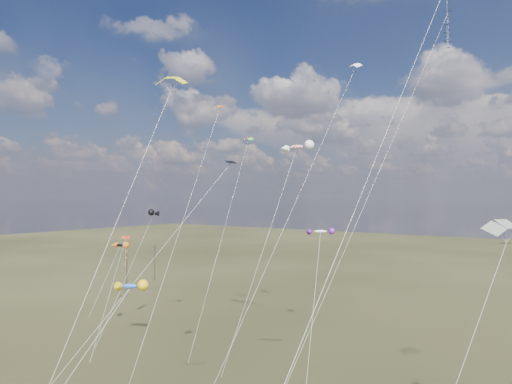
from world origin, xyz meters
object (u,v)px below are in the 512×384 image
Objects in this scene: utility_pole_near at (127,274)px; novelty_black_orange at (120,245)px; utility_pole_far at (155,262)px; parafoil_yellow at (170,79)px; diamond_black_high at (438,32)px.

novelty_black_orange is at bearing -47.25° from utility_pole_near.
novelty_black_orange is (5.30, -5.73, 6.20)m from utility_pole_near.
utility_pole_far is 0.27× the size of parafoil_yellow.
diamond_black_high is at bearing -7.90° from novelty_black_orange.
parafoil_yellow is 43.12m from novelty_black_orange.
novelty_black_orange is (13.30, -19.73, 6.20)m from utility_pole_far.
novelty_black_orange is (-53.15, 7.38, -22.63)m from diamond_black_high.
parafoil_yellow reaches higher than utility_pole_near.
utility_pole_far is at bearing 139.29° from parafoil_yellow.
parafoil_yellow is at bearing -31.38° from novelty_black_orange.
diamond_black_high reaches higher than novelty_black_orange.
utility_pole_far is 77.33m from diamond_black_high.
parafoil_yellow is (46.40, -39.92, 25.06)m from utility_pole_far.
novelty_black_orange is at bearing 148.62° from parafoil_yellow.
utility_pole_far is at bearing 123.98° from novelty_black_orange.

